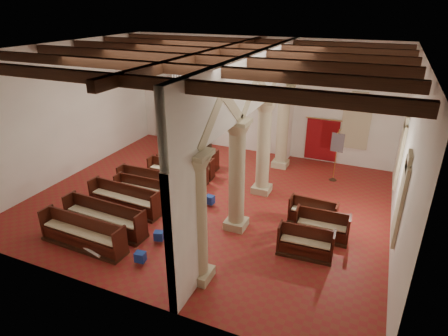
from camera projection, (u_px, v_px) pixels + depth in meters
floor at (209, 199)px, 15.59m from camera, size 14.00×14.00×0.00m
ceiling at (206, 49)px, 13.14m from camera, size 14.00×14.00×0.00m
wall_back at (258, 97)px, 19.39m from camera, size 14.00×0.02×6.00m
wall_front at (104, 201)px, 9.33m from camera, size 14.00×0.02×6.00m
wall_left at (68, 111)px, 16.88m from camera, size 0.02×12.00×6.00m
wall_right at (407, 158)px, 11.84m from camera, size 0.02×12.00×6.00m
ceiling_beams at (206, 55)px, 13.21m from camera, size 13.80×11.80×0.30m
arcade at (253, 122)px, 13.48m from camera, size 0.90×11.90×6.00m
window_right_a at (402, 202)px, 10.92m from camera, size 0.03×1.00×2.20m
window_right_b at (401, 155)px, 14.27m from camera, size 0.03×1.00×2.20m
window_back at (356, 123)px, 17.90m from camera, size 1.00×0.03×2.20m
pipe_organ at (179, 120)px, 21.26m from camera, size 2.10×0.85×4.40m
lectern at (207, 138)px, 20.93m from camera, size 0.67×0.72×1.35m
dossal_curtain at (322, 140)px, 18.81m from camera, size 1.80×0.07×2.17m
processional_banner at (335, 164)px, 16.94m from camera, size 0.56×0.71×2.45m
hymnal_box_a at (140, 257)px, 11.67m from camera, size 0.35×0.30×0.32m
hymnal_box_b at (159, 236)px, 12.72m from camera, size 0.37×0.33×0.31m
hymnal_box_c at (210, 200)px, 15.01m from camera, size 0.38×0.32×0.34m
tube_heater_a at (91, 251)px, 12.09m from camera, size 0.91×0.30×0.09m
tube_heater_b at (98, 225)px, 13.53m from camera, size 0.88×0.25×0.09m
nave_pew_0 at (83, 237)px, 12.47m from camera, size 3.24×0.82×1.08m
nave_pew_1 at (105, 221)px, 13.34m from camera, size 3.31×0.88×1.10m
nave_pew_2 at (125, 202)px, 14.62m from camera, size 3.11×0.86×1.08m
nave_pew_3 at (142, 193)px, 15.45m from camera, size 2.42×0.66×0.96m
nave_pew_4 at (152, 186)px, 15.96m from camera, size 3.14×0.73×1.03m
nave_pew_5 at (178, 174)px, 17.09m from camera, size 2.90×0.67×0.96m
nave_pew_6 at (186, 169)px, 17.64m from camera, size 2.79×0.79×0.96m
nave_pew_7 at (188, 159)px, 18.64m from camera, size 3.18×0.85×1.03m
aisle_pew_0 at (305, 246)px, 12.04m from camera, size 1.80×0.76×0.99m
aisle_pew_1 at (321, 229)px, 12.92m from camera, size 1.84×0.74×1.02m
aisle_pew_2 at (312, 216)px, 13.74m from camera, size 1.74×0.71×0.98m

